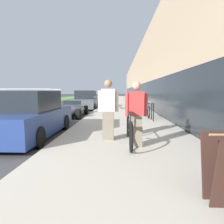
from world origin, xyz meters
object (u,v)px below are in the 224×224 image
cruiser_bike_nearest (148,111)px  parked_sedan_curbside (30,116)px  vintage_roadster_curbside (70,110)px  parked_sedan_far (86,101)px  person_rider (136,114)px  person_bystander (108,110)px  bike_rack_hoop (153,110)px  tandem_bicycle (129,129)px

cruiser_bike_nearest → parked_sedan_curbside: (-4.59, -4.14, 0.21)m
cruiser_bike_nearest → vintage_roadster_curbside: 4.77m
parked_sedan_far → person_rider: bearing=-74.8°
person_bystander → cruiser_bike_nearest: bearing=69.9°
bike_rack_hoop → parked_sedan_curbside: (-4.68, -3.06, 0.05)m
vintage_roadster_curbside → parked_sedan_far: size_ratio=1.05×
bike_rack_hoop → parked_sedan_curbside: parked_sedan_curbside is taller
parked_sedan_far → parked_sedan_curbside: bearing=-90.7°
tandem_bicycle → vintage_roadster_curbside: (-3.32, 6.82, -0.12)m
person_rider → cruiser_bike_nearest: bearing=79.2°
parked_sedan_far → vintage_roadster_curbside: bearing=-91.3°
bike_rack_hoop → cruiser_bike_nearest: bike_rack_hoop is taller
parked_sedan_far → person_bystander: bearing=-77.4°
parked_sedan_curbside → vintage_roadster_curbside: (0.02, 5.51, -0.29)m
person_bystander → cruiser_bike_nearest: (1.85, 5.04, -0.52)m
person_bystander → tandem_bicycle: bearing=-34.9°
person_bystander → vintage_roadster_curbside: bearing=113.0°
vintage_roadster_curbside → parked_sedan_far: parked_sedan_far is taller
tandem_bicycle → person_bystander: (-0.59, 0.41, 0.49)m
person_rider → vintage_roadster_curbside: person_rider is taller
tandem_bicycle → parked_sedan_curbside: bearing=158.5°
person_rider → cruiser_bike_nearest: 5.87m
cruiser_bike_nearest → bike_rack_hoop: bearing=-85.2°
vintage_roadster_curbside → person_bystander: bearing=-67.0°
person_bystander → parked_sedan_curbside: 2.90m
tandem_bicycle → person_bystander: person_bystander is taller
person_bystander → vintage_roadster_curbside: size_ratio=0.40×
parked_sedan_curbside → parked_sedan_far: (0.14, 10.70, 0.02)m
tandem_bicycle → person_bystander: bearing=145.1°
person_bystander → bike_rack_hoop: person_bystander is taller
person_bystander → parked_sedan_curbside: bearing=161.8°
tandem_bicycle → parked_sedan_curbside: (-3.33, 1.31, 0.17)m
vintage_roadster_curbside → parked_sedan_curbside: bearing=-90.2°
person_bystander → parked_sedan_curbside: person_bystander is taller
person_rider → bike_rack_hoop: size_ratio=1.97×
vintage_roadster_curbside → bike_rack_hoop: bearing=-27.7°
person_bystander → vintage_roadster_curbside: (-2.72, 6.41, -0.61)m
person_bystander → bike_rack_hoop: (1.94, 3.96, -0.36)m
person_rider → person_bystander: (-0.75, 0.70, 0.04)m
parked_sedan_curbside → bike_rack_hoop: bearing=33.2°
tandem_bicycle → cruiser_bike_nearest: tandem_bicycle is taller
person_rider → tandem_bicycle: bearing=118.7°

